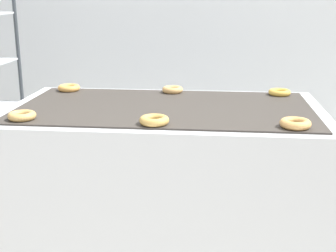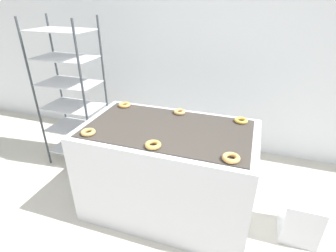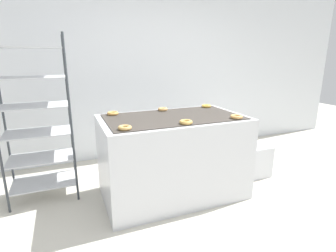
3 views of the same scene
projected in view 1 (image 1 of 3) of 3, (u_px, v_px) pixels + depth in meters
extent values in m
cube|color=silver|center=(185.00, 1.00, 3.55)|extent=(8.00, 0.05, 2.80)
cube|color=silver|center=(165.00, 192.00, 2.44)|extent=(1.56, 0.90, 0.91)
cube|color=#38332D|center=(165.00, 107.00, 2.31)|extent=(1.43, 0.79, 0.01)
cube|color=#262628|center=(256.00, 196.00, 1.95)|extent=(0.12, 0.07, 0.10)
cylinder|color=#33383D|center=(21.00, 83.00, 3.08)|extent=(0.02, 0.02, 1.77)
torus|color=tan|center=(22.00, 116.00, 2.06)|extent=(0.12, 0.12, 0.03)
torus|color=tan|center=(154.00, 120.00, 1.99)|extent=(0.13, 0.13, 0.04)
torus|color=tan|center=(295.00, 123.00, 1.94)|extent=(0.13, 0.13, 0.04)
torus|color=gold|center=(69.00, 88.00, 2.68)|extent=(0.13, 0.13, 0.03)
torus|color=tan|center=(173.00, 90.00, 2.63)|extent=(0.12, 0.12, 0.03)
torus|color=gold|center=(280.00, 92.00, 2.57)|extent=(0.12, 0.12, 0.03)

